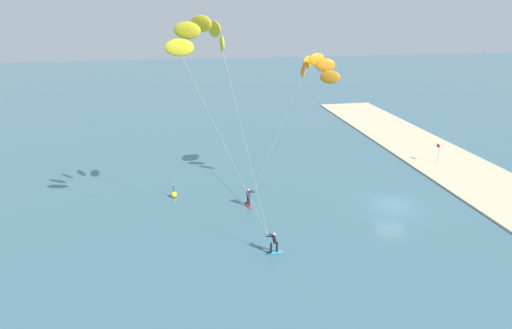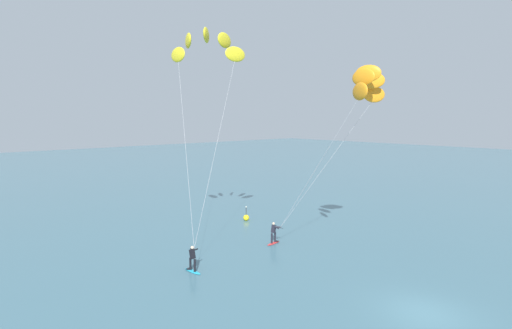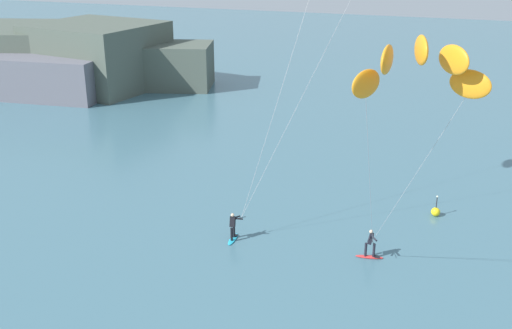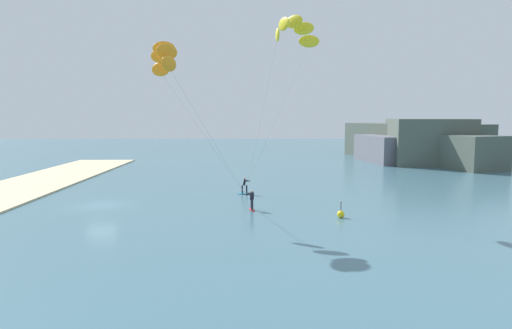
{
  "view_description": "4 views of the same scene",
  "coord_description": "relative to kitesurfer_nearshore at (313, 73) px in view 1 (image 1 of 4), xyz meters",
  "views": [
    {
      "loc": [
        -29.68,
        18.1,
        16.56
      ],
      "look_at": [
        0.55,
        12.55,
        4.64
      ],
      "focal_mm": 28.09,
      "sensor_mm": 36.0,
      "label": 1
    },
    {
      "loc": [
        -18.86,
        -8.24,
        9.66
      ],
      "look_at": [
        1.15,
        13.65,
        6.17
      ],
      "focal_mm": 28.09,
      "sensor_mm": 36.0,
      "label": 2
    },
    {
      "loc": [
        6.31,
        -16.63,
        16.49
      ],
      "look_at": [
        -3.63,
        11.16,
        5.3
      ],
      "focal_mm": 42.61,
      "sensor_mm": 36.0,
      "label": 3
    },
    {
      "loc": [
        38.26,
        12.31,
        7.54
      ],
      "look_at": [
        -0.52,
        13.33,
        3.44
      ],
      "focal_mm": 31.5,
      "sensor_mm": 36.0,
      "label": 4
    }
  ],
  "objects": [
    {
      "name": "sand_strip",
      "position": [
        -4.42,
        -18.22,
        -11.32
      ],
      "size": [
        80.0,
        9.4,
        0.16
      ],
      "primitive_type": "cube",
      "color": "beige",
      "rests_on": "ground"
    },
    {
      "name": "ground_plane",
      "position": [
        -4.42,
        -6.74,
        -11.4
      ],
      "size": [
        240.0,
        240.0,
        0.0
      ],
      "primitive_type": "plane",
      "color": "#426B7A"
    },
    {
      "name": "kitesurfer_nearshore",
      "position": [
        0.0,
        0.0,
        0.0
      ],
      "size": [
        5.64,
        8.23,
        13.07
      ],
      "color": "red",
      "rests_on": "ground"
    },
    {
      "name": "beach_flag",
      "position": [
        4.41,
        -16.77,
        -9.69
      ],
      "size": [
        0.56,
        0.05,
        2.2
      ],
      "color": "gray",
      "rests_on": "sand_strip"
    },
    {
      "name": "kitesurfer_mid_water",
      "position": [
        -5.7,
        9.71,
        3.02
      ],
      "size": [
        7.01,
        7.49,
        16.24
      ],
      "color": "#23ADD1",
      "rests_on": "ground"
    },
    {
      "name": "marker_buoy",
      "position": [
        0.88,
        12.83,
        -11.1
      ],
      "size": [
        0.56,
        0.56,
        1.38
      ],
      "color": "yellow",
      "rests_on": "ground"
    }
  ]
}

